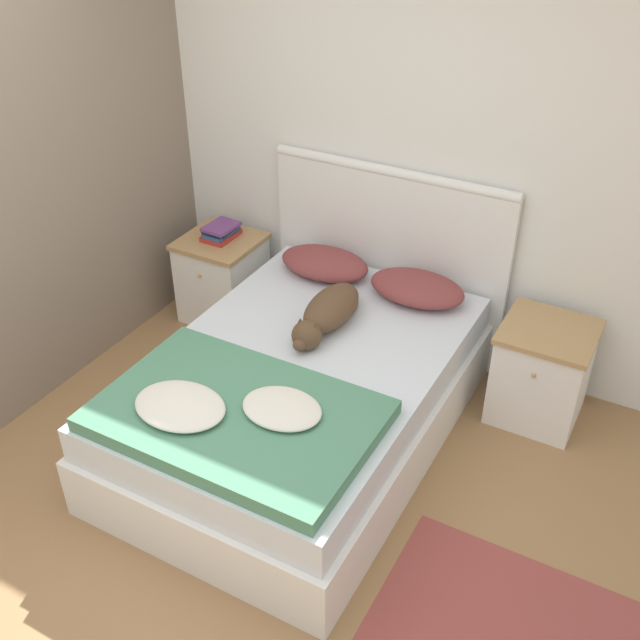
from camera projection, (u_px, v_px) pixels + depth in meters
The scene contains 13 objects.
ground_plane at pixel (160, 570), 3.22m from camera, with size 16.00×16.00×0.00m, color #997047.
wall_back at pixel (382, 134), 4.07m from camera, with size 9.00×0.06×2.55m.
wall_side_left at pixel (54, 154), 3.82m from camera, with size 0.06×3.10×2.55m.
bed at pixel (301, 398), 3.80m from camera, with size 1.36×1.99×0.51m.
headboard at pixel (388, 255), 4.36m from camera, with size 1.44×0.06×1.13m.
nightstand_left at pixel (223, 278), 4.75m from camera, with size 0.47×0.47×0.55m.
nightstand_right at pixel (541, 372), 3.94m from camera, with size 0.47×0.47×0.55m.
pillow_left at pixel (325, 263), 4.30m from camera, with size 0.53×0.34×0.13m.
pillow_right at pixel (417, 288), 4.07m from camera, with size 0.53×0.34×0.13m.
quilt at pixel (234, 414), 3.23m from camera, with size 1.20×0.80×0.12m.
dog at pixel (328, 312), 3.83m from camera, with size 0.22×0.66×0.18m.
book_stack at pixel (221, 231), 4.60m from camera, with size 0.19×0.23×0.09m.
rug at pixel (512, 639), 2.95m from camera, with size 1.10×0.84×0.00m.
Camera 1 is at (1.61, -1.49, 2.68)m, focal length 42.00 mm.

